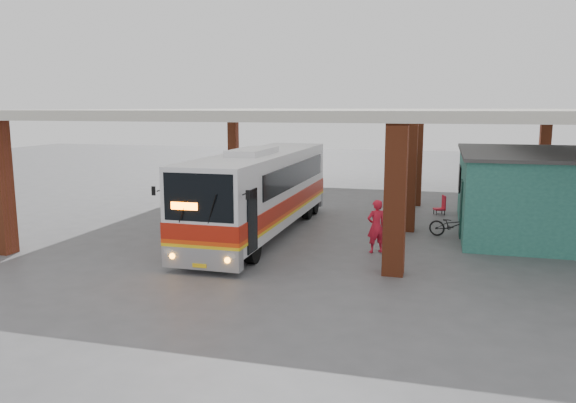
% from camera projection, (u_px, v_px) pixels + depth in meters
% --- Properties ---
extents(ground, '(90.00, 90.00, 0.00)m').
position_uv_depth(ground, '(314.00, 243.00, 19.76)').
color(ground, '#515154').
rests_on(ground, ground).
extents(brick_columns, '(20.10, 21.60, 4.35)m').
position_uv_depth(brick_columns, '(373.00, 168.00, 23.78)').
color(brick_columns, brown).
rests_on(brick_columns, ground).
extents(canopy_roof, '(21.00, 23.00, 0.30)m').
position_uv_depth(canopy_roof, '(358.00, 113.00, 25.06)').
color(canopy_roof, beige).
rests_on(canopy_roof, brick_columns).
extents(shop_building, '(5.20, 8.20, 3.11)m').
position_uv_depth(shop_building, '(530.00, 192.00, 21.34)').
color(shop_building, '#2B6D61').
rests_on(shop_building, ground).
extents(coach_bus, '(2.41, 11.34, 3.30)m').
position_uv_depth(coach_bus, '(261.00, 191.00, 20.93)').
color(coach_bus, silver).
rests_on(coach_bus, ground).
extents(motorcycle, '(1.84, 1.06, 0.91)m').
position_uv_depth(motorcycle, '(453.00, 225.00, 20.56)').
color(motorcycle, black).
rests_on(motorcycle, ground).
extents(pedestrian, '(0.77, 0.70, 1.76)m').
position_uv_depth(pedestrian, '(376.00, 226.00, 18.40)').
color(pedestrian, red).
rests_on(pedestrian, ground).
extents(red_chair, '(0.57, 0.57, 0.86)m').
position_uv_depth(red_chair, '(442.00, 206.00, 25.00)').
color(red_chair, red).
rests_on(red_chair, ground).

